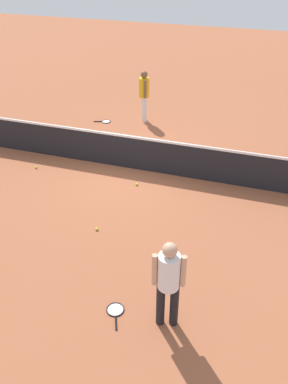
# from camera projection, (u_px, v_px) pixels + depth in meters

# --- Properties ---
(ground_plane) EXTENTS (40.00, 40.00, 0.00)m
(ground_plane) POSITION_uv_depth(u_px,v_px,m) (130.00, 168.00, 11.03)
(ground_plane) COLOR #9E5638
(court_net) EXTENTS (10.09, 0.09, 1.07)m
(court_net) POSITION_uv_depth(u_px,v_px,m) (130.00, 152.00, 10.76)
(court_net) COLOR #4C4C51
(court_net) RESTS_ON ground_plane
(player_near_side) EXTENTS (0.53, 0.41, 1.70)m
(player_near_side) POSITION_uv_depth(u_px,v_px,m) (169.00, 279.00, 6.14)
(player_near_side) COLOR black
(player_near_side) RESTS_ON ground_plane
(player_far_side) EXTENTS (0.46, 0.50, 1.70)m
(player_far_side) POSITION_uv_depth(u_px,v_px,m) (144.00, 92.00, 13.23)
(player_far_side) COLOR white
(player_far_side) RESTS_ON ground_plane
(tennis_racket_near_player) EXTENTS (0.41, 0.60, 0.03)m
(tennis_racket_near_player) POSITION_uv_depth(u_px,v_px,m) (115.00, 311.00, 6.88)
(tennis_racket_near_player) COLOR black
(tennis_racket_near_player) RESTS_ON ground_plane
(tennis_racket_far_player) EXTENTS (0.61, 0.40, 0.03)m
(tennis_racket_far_player) POSITION_uv_depth(u_px,v_px,m) (105.00, 121.00, 13.69)
(tennis_racket_far_player) COLOR black
(tennis_racket_far_player) RESTS_ON ground_plane
(tennis_ball_midcourt) EXTENTS (0.07, 0.07, 0.07)m
(tennis_ball_midcourt) POSITION_uv_depth(u_px,v_px,m) (36.00, 167.00, 11.00)
(tennis_ball_midcourt) COLOR #C6E033
(tennis_ball_midcourt) RESTS_ON ground_plane
(tennis_ball_baseline) EXTENTS (0.07, 0.07, 0.07)m
(tennis_ball_baseline) POSITION_uv_depth(u_px,v_px,m) (97.00, 229.00, 8.73)
(tennis_ball_baseline) COLOR #C6E033
(tennis_ball_baseline) RESTS_ON ground_plane
(tennis_ball_stray_left) EXTENTS (0.07, 0.07, 0.07)m
(tennis_ball_stray_left) POSITION_uv_depth(u_px,v_px,m) (137.00, 184.00, 10.27)
(tennis_ball_stray_left) COLOR #C6E033
(tennis_ball_stray_left) RESTS_ON ground_plane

